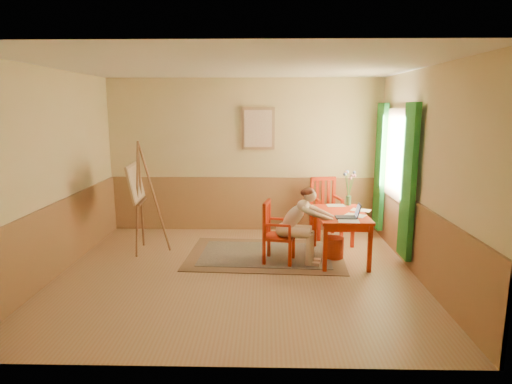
{
  "coord_description": "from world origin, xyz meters",
  "views": [
    {
      "loc": [
        0.4,
        -5.77,
        2.28
      ],
      "look_at": [
        0.25,
        0.55,
        1.05
      ],
      "focal_mm": 30.65,
      "sensor_mm": 36.0,
      "label": 1
    }
  ],
  "objects_px": {
    "laptop": "(350,215)",
    "easel": "(138,187)",
    "chair_back": "(326,208)",
    "chair_left": "(276,232)",
    "figure": "(299,222)",
    "table": "(341,219)"
  },
  "relations": [
    {
      "from": "table",
      "to": "chair_back",
      "type": "xyz_separation_m",
      "value": [
        -0.07,
        1.17,
        -0.1
      ]
    },
    {
      "from": "laptop",
      "to": "chair_left",
      "type": "bearing_deg",
      "value": 173.29
    },
    {
      "from": "figure",
      "to": "easel",
      "type": "height_order",
      "value": "easel"
    },
    {
      "from": "figure",
      "to": "laptop",
      "type": "xyz_separation_m",
      "value": [
        0.72,
        -0.07,
        0.13
      ]
    },
    {
      "from": "table",
      "to": "easel",
      "type": "distance_m",
      "value": 3.18
    },
    {
      "from": "chair_back",
      "to": "chair_left",
      "type": "bearing_deg",
      "value": -123.95
    },
    {
      "from": "chair_back",
      "to": "easel",
      "type": "xyz_separation_m",
      "value": [
        -3.07,
        -0.88,
        0.52
      ]
    },
    {
      "from": "chair_back",
      "to": "table",
      "type": "bearing_deg",
      "value": -86.54
    },
    {
      "from": "figure",
      "to": "laptop",
      "type": "relative_size",
      "value": 3.3
    },
    {
      "from": "chair_back",
      "to": "figure",
      "type": "relative_size",
      "value": 0.92
    },
    {
      "from": "table",
      "to": "figure",
      "type": "height_order",
      "value": "figure"
    },
    {
      "from": "chair_left",
      "to": "figure",
      "type": "relative_size",
      "value": 0.8
    },
    {
      "from": "table",
      "to": "figure",
      "type": "bearing_deg",
      "value": -160.3
    },
    {
      "from": "chair_left",
      "to": "chair_back",
      "type": "distance_m",
      "value": 1.62
    },
    {
      "from": "figure",
      "to": "laptop",
      "type": "bearing_deg",
      "value": -5.23
    },
    {
      "from": "chair_left",
      "to": "laptop",
      "type": "distance_m",
      "value": 1.1
    },
    {
      "from": "laptop",
      "to": "easel",
      "type": "bearing_deg",
      "value": 169.63
    },
    {
      "from": "chair_back",
      "to": "laptop",
      "type": "relative_size",
      "value": 3.02
    },
    {
      "from": "laptop",
      "to": "easel",
      "type": "xyz_separation_m",
      "value": [
        -3.22,
        0.59,
        0.29
      ]
    },
    {
      "from": "table",
      "to": "chair_left",
      "type": "xyz_separation_m",
      "value": [
        -0.98,
        -0.17,
        -0.17
      ]
    },
    {
      "from": "chair_left",
      "to": "figure",
      "type": "xyz_separation_m",
      "value": [
        0.33,
        -0.06,
        0.17
      ]
    },
    {
      "from": "figure",
      "to": "easel",
      "type": "distance_m",
      "value": 2.58
    }
  ]
}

